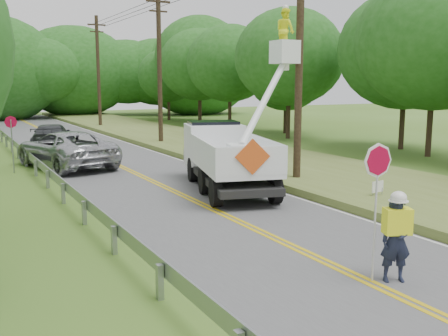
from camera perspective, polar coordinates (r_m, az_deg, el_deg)
name	(u,v)px	position (r m, az deg, el deg)	size (l,w,h in m)	color
ground	(359,278)	(11.49, 14.71, -11.75)	(140.00, 140.00, 0.00)	#3E6019
road	(139,175)	(23.34, -9.40, -0.79)	(7.20, 96.00, 0.03)	#4F4E51
guardrail	(41,167)	(23.18, -19.60, 0.08)	(0.18, 48.00, 0.77)	gray
utility_poles	(208,60)	(27.74, -1.80, 11.84)	(1.60, 43.30, 10.00)	black
tall_grass_verge	(271,161)	(26.46, 5.27, 0.80)	(7.00, 96.00, 0.30)	#556529
treeline_right	(291,57)	(40.19, 7.40, 12.07)	(10.72, 53.79, 11.03)	#332319
treeline_horizon	(14,71)	(64.46, -22.29, 9.97)	(57.38, 15.30, 12.56)	#1C4F15
flagger	(396,233)	(11.18, 18.52, -6.87)	(1.13, 0.65, 2.89)	#191E33
bucket_truck	(227,147)	(20.59, 0.29, 2.36)	(4.84, 7.42, 6.89)	black
suv_silver	(66,149)	(26.18, -17.14, 2.01)	(2.95, 6.40, 1.78)	#ABADB3
suv_darkgrey	(52,136)	(33.90, -18.57, 3.34)	(2.18, 5.36, 1.56)	#313538
stop_sign_permanent	(12,135)	(25.35, -22.49, 3.40)	(0.56, 0.06, 2.62)	gray
yard_sign	(378,187)	(18.32, 16.67, -2.08)	(0.54, 0.07, 0.78)	white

